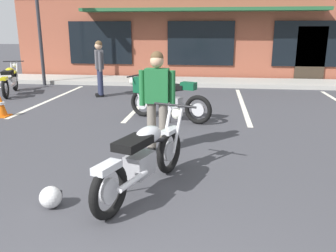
{
  "coord_description": "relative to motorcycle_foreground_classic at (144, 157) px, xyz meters",
  "views": [
    {
      "loc": [
        0.59,
        -1.63,
        2.02
      ],
      "look_at": [
        -0.1,
        3.64,
        0.55
      ],
      "focal_mm": 37.79,
      "sensor_mm": 36.0,
      "label": 1
    }
  ],
  "objects": [
    {
      "name": "ground_plane",
      "position": [
        0.25,
        1.33,
        -0.46
      ],
      "size": [
        80.0,
        80.0,
        0.0
      ],
      "primitive_type": "plane",
      "color": "#3D3D42"
    },
    {
      "name": "motorcycle_red_sportbike",
      "position": [
        -5.53,
        6.25,
        0.0
      ],
      "size": [
        1.03,
        2.03,
        0.98
      ],
      "color": "black",
      "rests_on": "ground_plane"
    },
    {
      "name": "motorcycle_foreground_classic",
      "position": [
        0.0,
        0.0,
        0.0
      ],
      "size": [
        1.01,
        2.03,
        0.98
      ],
      "color": "black",
      "rests_on": "ground_plane"
    },
    {
      "name": "brick_storefront_building",
      "position": [
        0.25,
        13.28,
        1.29
      ],
      "size": [
        15.33,
        6.93,
        3.5
      ],
      "color": "brown",
      "rests_on": "ground_plane"
    },
    {
      "name": "person_in_black_shirt",
      "position": [
        -2.61,
        6.28,
        0.49
      ],
      "size": [
        0.39,
        0.59,
        1.68
      ],
      "color": "black",
      "rests_on": "ground_plane"
    },
    {
      "name": "person_by_back_row",
      "position": [
        -0.08,
        1.55,
        0.49
      ],
      "size": [
        0.6,
        0.28,
        1.68
      ],
      "color": "black",
      "rests_on": "ground_plane"
    },
    {
      "name": "painted_stall_lines",
      "position": [
        0.25,
        5.65,
        -0.46
      ],
      "size": [
        13.95,
        4.8,
        0.01
      ],
      "color": "silver",
      "rests_on": "ground_plane"
    },
    {
      "name": "traffic_cone",
      "position": [
        -4.14,
        3.49,
        -0.2
      ],
      "size": [
        0.34,
        0.34,
        0.53
      ],
      "color": "orange",
      "rests_on": "ground_plane"
    },
    {
      "name": "sidewalk_kerb",
      "position": [
        0.25,
        9.25,
        -0.39
      ],
      "size": [
        22.0,
        1.8,
        0.14
      ],
      "primitive_type": "cube",
      "color": "#A8A59E",
      "rests_on": "ground_plane"
    },
    {
      "name": "motorcycle_blue_standard",
      "position": [
        -0.26,
        3.71,
        0.07
      ],
      "size": [
        2.01,
        1.08,
        0.98
      ],
      "color": "black",
      "rests_on": "ground_plane"
    },
    {
      "name": "helmet_on_pavement",
      "position": [
        -1.0,
        -0.57,
        -0.33
      ],
      "size": [
        0.26,
        0.26,
        0.26
      ],
      "color": "silver",
      "rests_on": "ground_plane"
    }
  ]
}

